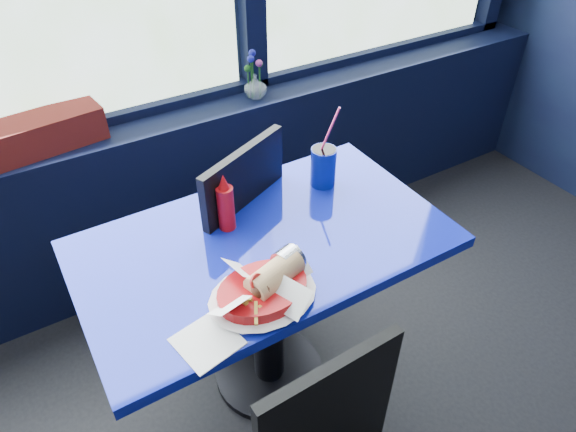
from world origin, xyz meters
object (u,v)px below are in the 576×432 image
object	(u,v)px
planter_box	(15,141)
chair_near_back	(246,222)
near_table	(266,278)
soda_cup	(323,166)
flower_vase	(255,84)
ketchup_bottle	(226,205)
food_basket	(264,289)

from	to	relation	value
planter_box	chair_near_back	bearing A→B (deg)	-45.04
near_table	chair_near_back	bearing A→B (deg)	74.42
near_table	chair_near_back	world-z (taller)	chair_near_back
soda_cup	flower_vase	bearing A→B (deg)	83.18
chair_near_back	flower_vase	size ratio (longest dim) A/B	4.38
soda_cup	chair_near_back	bearing A→B (deg)	147.67
near_table	ketchup_bottle	size ratio (longest dim) A/B	5.66
food_basket	ketchup_bottle	xyz separation A→B (m)	(0.05, 0.34, 0.06)
chair_near_back	soda_cup	distance (m)	0.40
soda_cup	planter_box	bearing A→B (deg)	143.50
chair_near_back	ketchup_bottle	world-z (taller)	chair_near_back
chair_near_back	planter_box	bearing A→B (deg)	-62.18
flower_vase	food_basket	xyz separation A→B (m)	(-0.54, -1.06, -0.08)
flower_vase	soda_cup	xyz separation A→B (m)	(-0.08, -0.67, -0.04)
flower_vase	soda_cup	distance (m)	0.68
chair_near_back	flower_vase	distance (m)	0.69
flower_vase	soda_cup	world-z (taller)	soda_cup
flower_vase	food_basket	size ratio (longest dim) A/B	0.72
flower_vase	soda_cup	bearing A→B (deg)	-96.82
chair_near_back	flower_vase	world-z (taller)	flower_vase
food_basket	ketchup_bottle	distance (m)	0.35
ketchup_bottle	soda_cup	xyz separation A→B (m)	(0.41, 0.05, -0.02)
ketchup_bottle	planter_box	bearing A→B (deg)	125.24
planter_box	ketchup_bottle	distance (m)	0.91
ketchup_bottle	flower_vase	bearing A→B (deg)	55.38
planter_box	flower_vase	size ratio (longest dim) A/B	3.01
planter_box	flower_vase	xyz separation A→B (m)	(1.02, -0.02, 0.00)
food_basket	near_table	bearing A→B (deg)	69.45
near_table	flower_vase	size ratio (longest dim) A/B	5.45
food_basket	flower_vase	bearing A→B (deg)	71.06
flower_vase	food_basket	world-z (taller)	flower_vase
near_table	ketchup_bottle	bearing A→B (deg)	122.12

